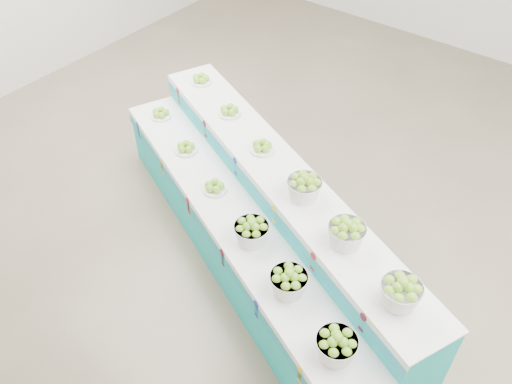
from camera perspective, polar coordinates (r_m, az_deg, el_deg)
ground at (r=6.01m, az=5.27°, el=-3.72°), size 10.00×10.00×0.00m
display_stand at (r=5.37m, az=0.00°, el=-2.81°), size 4.43×2.73×1.02m
plate_lower_left at (r=6.41m, az=-10.11°, el=8.28°), size 0.32×0.32×0.10m
plate_lower_mid at (r=5.85m, az=-7.48°, el=4.75°), size 0.32×0.32×0.10m
plate_lower_right at (r=5.34m, az=-4.44°, el=0.63°), size 0.32×0.32×0.10m
basket_lower_left at (r=4.80m, az=-0.48°, el=-4.21°), size 0.42×0.42×0.24m
basket_lower_mid at (r=4.45m, az=3.50°, el=-9.48°), size 0.42×0.42×0.24m
basket_lower_right at (r=4.15m, az=8.54°, el=-15.85°), size 0.42×0.42×0.24m
plate_upper_left at (r=6.41m, az=-5.90°, el=11.90°), size 0.32×0.32×0.10m
plate_upper_mid at (r=5.84m, az=-2.86°, el=8.68°), size 0.32×0.32×0.10m
plate_upper_right at (r=5.33m, az=0.62°, el=4.91°), size 0.32×0.32×0.10m
basket_upper_left at (r=4.79m, az=5.15°, el=0.53°), size 0.42×0.42×0.24m
basket_upper_mid at (r=4.44m, az=9.60°, el=-4.33°), size 0.42×0.42×0.24m
basket_upper_right at (r=4.14m, az=15.13°, el=-10.24°), size 0.42×0.42×0.24m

